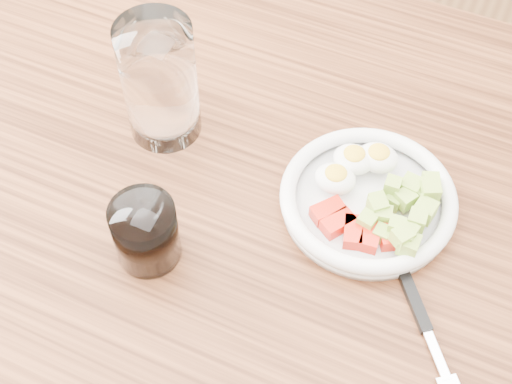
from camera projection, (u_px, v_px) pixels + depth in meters
dining_table at (260, 261)px, 0.90m from camera, size 1.50×0.90×0.77m
bowl at (369, 198)px, 0.81m from camera, size 0.20×0.20×0.05m
fork at (420, 315)px, 0.74m from camera, size 0.13×0.16×0.01m
water_glass at (160, 82)px, 0.84m from camera, size 0.09×0.09×0.16m
coffee_glass at (146, 233)px, 0.76m from camera, size 0.07×0.07×0.08m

